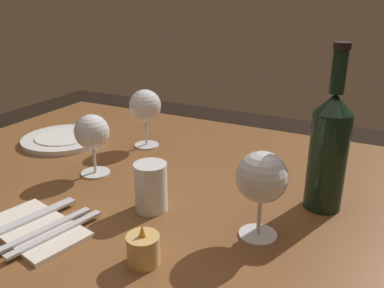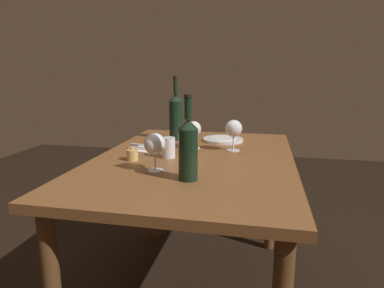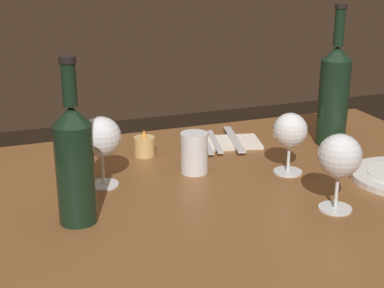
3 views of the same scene
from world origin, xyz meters
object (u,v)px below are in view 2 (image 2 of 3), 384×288
folded_napkin (146,148)px  wine_glass_right (194,130)px  water_tumbler (168,149)px  fork_inner (144,148)px  votive_candle (132,155)px  fork_outer (143,149)px  wine_glass_centre (155,145)px  wine_bottle (188,148)px  wine_bottle_second (176,116)px  dinner_plate (223,139)px  wine_glass_left (234,129)px  table_knife (148,146)px

folded_napkin → wine_glass_right: bearing=-75.7°
water_tumbler → fork_inner: 0.20m
votive_candle → fork_outer: bearing=4.3°
wine_glass_centre → wine_bottle: wine_bottle is taller
wine_bottle_second → dinner_plate: bearing=-87.7°
wine_glass_left → votive_candle: bearing=122.4°
wine_bottle → table_knife: (0.46, 0.32, -0.11)m
wine_glass_right → fork_outer: wine_glass_right is taller
votive_candle → folded_napkin: bearing=3.3°
wine_glass_centre → dinner_plate: 0.67m
folded_napkin → wine_glass_left: bearing=-83.2°
wine_glass_right → wine_glass_centre: bearing=170.1°
dinner_plate → fork_inner: bearing=129.9°
fork_outer → wine_bottle: bearing=-140.5°
wine_glass_centre → wine_bottle: size_ratio=0.49×
wine_glass_centre → wine_glass_left: bearing=-34.3°
dinner_plate → fork_outer: (-0.33, 0.36, 0.00)m
wine_glass_centre → folded_napkin: wine_glass_centre is taller
wine_glass_left → wine_bottle: 0.50m
water_tumbler → fork_inner: bearing=53.8°
folded_napkin → fork_inner: size_ratio=1.17×
wine_glass_right → water_tumbler: 0.22m
wine_bottle_second → table_knife: size_ratio=1.73×
votive_candle → folded_napkin: votive_candle is taller
folded_napkin → fork_outer: fork_outer is taller
water_tumbler → dinner_plate: size_ratio=0.42×
wine_glass_centre → folded_napkin: size_ratio=0.74×
wine_glass_left → wine_bottle: wine_bottle is taller
wine_glass_centre → folded_napkin: (0.35, 0.16, -0.10)m
wine_glass_left → fork_outer: wine_glass_left is taller
wine_glass_left → table_knife: size_ratio=0.75×
fork_inner → table_knife: (0.05, 0.00, 0.00)m
dinner_plate → wine_glass_right: bearing=149.7°
wine_glass_left → folded_napkin: (-0.05, 0.44, -0.11)m
wine_glass_centre → folded_napkin: bearing=24.8°
wine_glass_centre → dinner_plate: size_ratio=0.68×
wine_glass_right → dinner_plate: size_ratio=0.62×
wine_glass_right → wine_bottle: size_ratio=0.45×
wine_glass_left → votive_candle: 0.51m
wine_bottle → wine_bottle_second: bearing=17.9°
wine_bottle → fork_inner: wine_bottle is taller
table_knife → dinner_plate: bearing=-55.6°
wine_glass_left → water_tumbler: wine_glass_left is taller
table_knife → wine_bottle_second: bearing=-20.8°
wine_glass_left → fork_inner: bearing=100.0°
votive_candle → fork_outer: (0.17, 0.01, -0.01)m
wine_glass_left → wine_glass_centre: 0.49m
wine_glass_right → fork_inner: (-0.09, 0.24, -0.09)m
votive_candle → fork_inner: votive_candle is taller
wine_glass_left → wine_bottle_second: 0.41m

